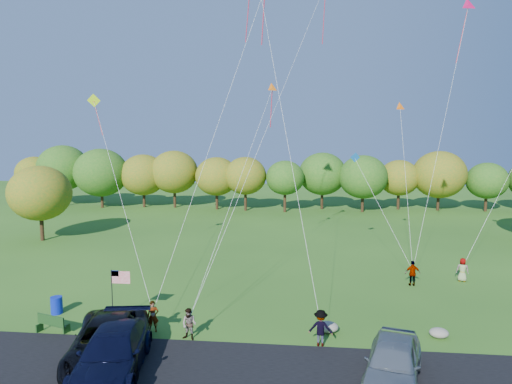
# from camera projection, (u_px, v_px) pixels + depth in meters

# --- Properties ---
(ground) EXTENTS (140.00, 140.00, 0.00)m
(ground) POSITION_uv_depth(u_px,v_px,m) (260.00, 335.00, 22.15)
(ground) COLOR #2D5919
(ground) RESTS_ON ground
(asphalt_lane) EXTENTS (44.00, 6.00, 0.06)m
(asphalt_lane) POSITION_uv_depth(u_px,v_px,m) (251.00, 378.00, 18.20)
(asphalt_lane) COLOR black
(asphalt_lane) RESTS_ON ground
(treeline) EXTENTS (75.19, 28.19, 8.54)m
(treeline) POSITION_uv_depth(u_px,v_px,m) (288.00, 174.00, 57.75)
(treeline) COLOR #3B2615
(treeline) RESTS_ON ground
(minivan_dark) EXTENTS (4.38, 6.84, 1.76)m
(minivan_dark) POSITION_uv_depth(u_px,v_px,m) (108.00, 341.00, 19.41)
(minivan_dark) COLOR black
(minivan_dark) RESTS_ON asphalt_lane
(minivan_navy) EXTENTS (3.41, 6.39, 1.76)m
(minivan_navy) POSITION_uv_depth(u_px,v_px,m) (113.00, 353.00, 18.41)
(minivan_navy) COLOR black
(minivan_navy) RESTS_ON asphalt_lane
(minivan_silver) EXTENTS (3.32, 5.43, 1.73)m
(minivan_silver) POSITION_uv_depth(u_px,v_px,m) (393.00, 362.00, 17.67)
(minivan_silver) COLOR #91969A
(minivan_silver) RESTS_ON asphalt_lane
(flyer_a) EXTENTS (0.65, 0.52, 1.56)m
(flyer_a) POSITION_uv_depth(u_px,v_px,m) (153.00, 316.00, 22.51)
(flyer_a) COLOR #4C4C59
(flyer_a) RESTS_ON ground
(flyer_b) EXTENTS (0.86, 0.75, 1.52)m
(flyer_b) POSITION_uv_depth(u_px,v_px,m) (189.00, 324.00, 21.62)
(flyer_b) COLOR #4C4C59
(flyer_b) RESTS_ON ground
(flyer_c) EXTENTS (1.17, 0.75, 1.71)m
(flyer_c) POSITION_uv_depth(u_px,v_px,m) (321.00, 328.00, 20.96)
(flyer_c) COLOR #4C4C59
(flyer_c) RESTS_ON ground
(flyer_d) EXTENTS (0.98, 0.45, 1.65)m
(flyer_d) POSITION_uv_depth(u_px,v_px,m) (413.00, 273.00, 29.40)
(flyer_d) COLOR #4C4C59
(flyer_d) RESTS_ON ground
(flyer_e) EXTENTS (0.87, 0.68, 1.57)m
(flyer_e) POSITION_uv_depth(u_px,v_px,m) (462.00, 270.00, 30.30)
(flyer_e) COLOR #4C4C59
(flyer_e) RESTS_ON ground
(park_bench) EXTENTS (1.65, 0.75, 0.93)m
(park_bench) POSITION_uv_depth(u_px,v_px,m) (52.00, 323.00, 22.37)
(park_bench) COLOR #183E16
(park_bench) RESTS_ON ground
(trash_barrel) EXTENTS (0.62, 0.62, 0.93)m
(trash_barrel) POSITION_uv_depth(u_px,v_px,m) (57.00, 305.00, 24.84)
(trash_barrel) COLOR #0B1EA7
(trash_barrel) RESTS_ON ground
(flag_assembly) EXTENTS (1.02, 0.66, 2.77)m
(flag_assembly) POSITION_uv_depth(u_px,v_px,m) (117.00, 283.00, 23.57)
(flag_assembly) COLOR black
(flag_assembly) RESTS_ON ground
(boulder_near) EXTENTS (1.08, 0.84, 0.54)m
(boulder_near) POSITION_uv_depth(u_px,v_px,m) (327.00, 327.00, 22.48)
(boulder_near) COLOR #9B9587
(boulder_near) RESTS_ON ground
(boulder_far) EXTENTS (0.91, 0.76, 0.47)m
(boulder_far) POSITION_uv_depth(u_px,v_px,m) (439.00, 333.00, 21.88)
(boulder_far) COLOR gray
(boulder_far) RESTS_ON ground
(kites_aloft) EXTENTS (31.64, 11.09, 15.11)m
(kites_aloft) POSITION_uv_depth(u_px,v_px,m) (323.00, 10.00, 32.02)
(kites_aloft) COLOR red
(kites_aloft) RESTS_ON ground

